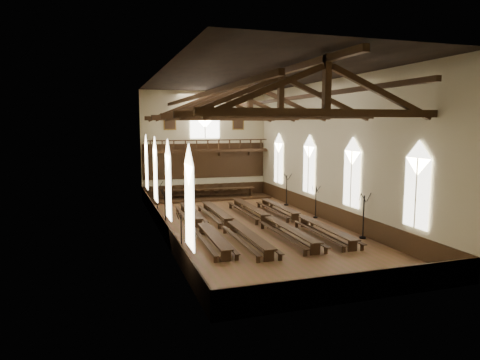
% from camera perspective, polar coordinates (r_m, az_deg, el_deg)
% --- Properties ---
extents(ground, '(26.00, 26.00, 0.00)m').
position_cam_1_polar(ground, '(29.19, 1.32, -6.24)').
color(ground, brown).
rests_on(ground, ground).
extents(room_walls, '(26.00, 26.00, 26.00)m').
position_cam_1_polar(room_walls, '(28.37, 1.36, 6.54)').
color(room_walls, '#BBAF8D').
rests_on(room_walls, ground).
extents(wainscot_band, '(12.00, 26.00, 1.20)m').
position_cam_1_polar(wainscot_band, '(29.06, 1.33, -5.09)').
color(wainscot_band, '#362110').
rests_on(wainscot_band, ground).
extents(side_windows, '(11.85, 19.80, 4.50)m').
position_cam_1_polar(side_windows, '(28.54, 1.35, 1.08)').
color(side_windows, white).
rests_on(side_windows, room_walls).
extents(end_window, '(2.80, 0.12, 3.80)m').
position_cam_1_polar(end_window, '(40.76, -4.71, 7.86)').
color(end_window, white).
rests_on(end_window, room_walls).
extents(minstrels_gallery, '(11.80, 1.24, 3.70)m').
position_cam_1_polar(minstrels_gallery, '(40.64, -4.58, 3.18)').
color(minstrels_gallery, '#31210F').
rests_on(minstrels_gallery, room_walls).
extents(portraits, '(7.75, 0.09, 1.45)m').
position_cam_1_polar(portraits, '(40.76, -4.70, 7.69)').
color(portraits, brown).
rests_on(portraits, room_walls).
extents(roof_trusses, '(11.70, 25.70, 2.80)m').
position_cam_1_polar(roof_trusses, '(28.40, 1.37, 10.09)').
color(roof_trusses, '#31210F').
rests_on(roof_trusses, room_walls).
extents(refectory_row_a, '(1.51, 13.70, 0.67)m').
position_cam_1_polar(refectory_row_a, '(28.08, -5.27, -5.80)').
color(refectory_row_a, '#31210F').
rests_on(refectory_row_a, ground).
extents(refectory_row_b, '(1.47, 14.10, 0.72)m').
position_cam_1_polar(refectory_row_b, '(28.05, -1.22, -5.71)').
color(refectory_row_b, '#31210F').
rests_on(refectory_row_b, ground).
extents(refectory_row_c, '(1.49, 14.27, 0.74)m').
position_cam_1_polar(refectory_row_c, '(29.27, 3.75, -5.14)').
color(refectory_row_c, '#31210F').
rests_on(refectory_row_c, ground).
extents(refectory_row_d, '(1.45, 13.92, 0.70)m').
position_cam_1_polar(refectory_row_d, '(29.97, 7.98, -4.95)').
color(refectory_row_d, '#31210F').
rests_on(refectory_row_d, ground).
extents(dais, '(11.40, 2.81, 0.19)m').
position_cam_1_polar(dais, '(39.88, -4.15, -2.41)').
color(dais, '#362110').
rests_on(dais, ground).
extents(high_table, '(8.62, 1.79, 0.80)m').
position_cam_1_polar(high_table, '(39.76, -4.16, -1.32)').
color(high_table, '#31210F').
rests_on(high_table, dais).
extents(high_chairs, '(7.71, 0.52, 1.11)m').
position_cam_1_polar(high_chairs, '(40.57, -4.45, -1.25)').
color(high_chairs, '#31210F').
rests_on(high_chairs, dais).
extents(candelabrum_left_near, '(0.65, 0.70, 2.31)m').
position_cam_1_polar(candelabrum_left_near, '(23.09, -7.81, -8.21)').
color(candelabrum_left_near, black).
rests_on(candelabrum_left_near, ground).
extents(candelabrum_left_mid, '(0.78, 0.82, 2.72)m').
position_cam_1_polar(candelabrum_left_mid, '(28.64, -9.89, -4.93)').
color(candelabrum_left_mid, black).
rests_on(candelabrum_left_mid, ground).
extents(candelabrum_left_far, '(0.72, 0.82, 2.68)m').
position_cam_1_polar(candelabrum_left_far, '(32.74, -10.95, -3.42)').
color(candelabrum_left_far, black).
rests_on(candelabrum_left_far, ground).
extents(candelabrum_right_near, '(0.81, 0.85, 2.81)m').
position_cam_1_polar(candelabrum_right_near, '(27.12, 16.10, -5.75)').
color(candelabrum_right_near, black).
rests_on(candelabrum_right_near, ground).
extents(candelabrum_right_mid, '(0.72, 0.70, 2.39)m').
position_cam_1_polar(candelabrum_right_mid, '(32.21, 10.05, -3.73)').
color(candelabrum_right_mid, black).
rests_on(candelabrum_right_mid, ground).
extents(candelabrum_right_far, '(0.76, 0.84, 2.75)m').
position_cam_1_polar(candelabrum_right_far, '(36.84, 6.21, -2.09)').
color(candelabrum_right_far, black).
rests_on(candelabrum_right_far, ground).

